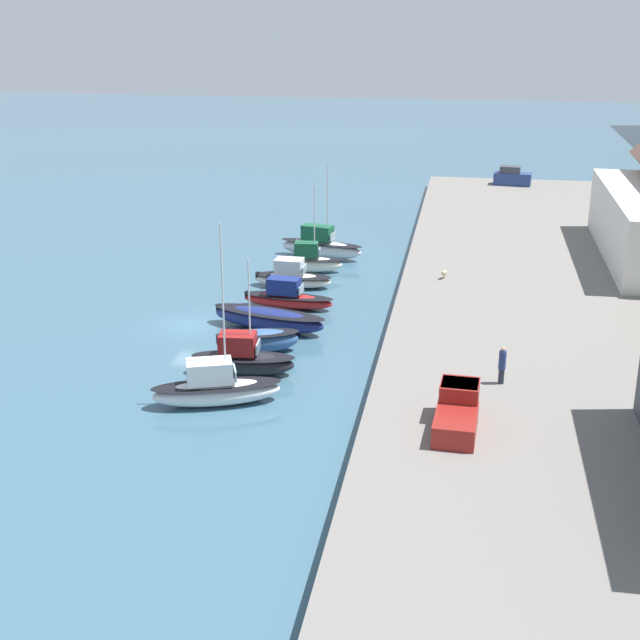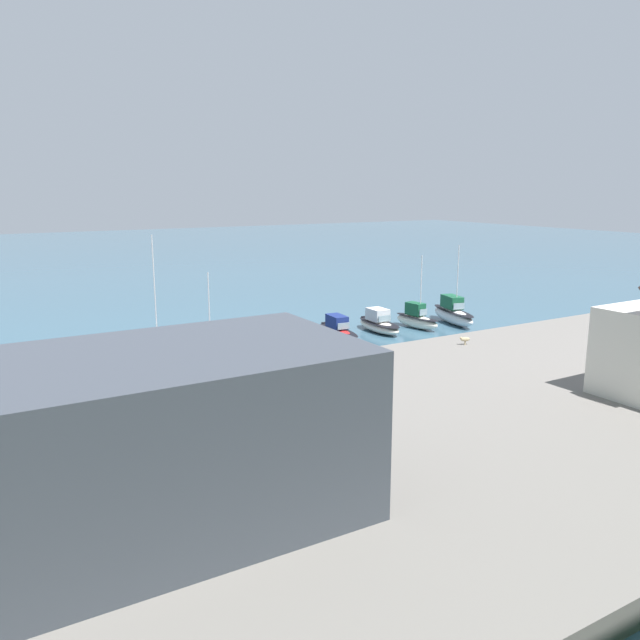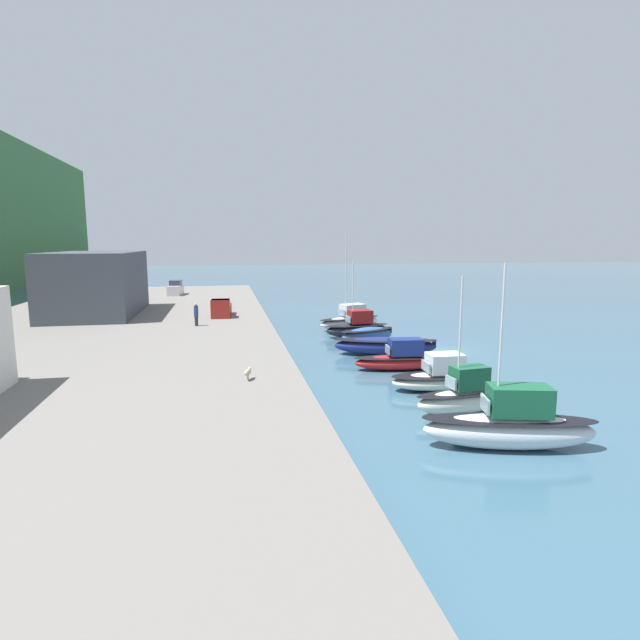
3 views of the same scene
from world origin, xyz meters
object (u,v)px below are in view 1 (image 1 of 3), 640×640
(moored_boat_5, at_px, (258,341))
(moored_boat_2, at_px, (292,277))
(moored_boat_6, at_px, (242,359))
(person_on_quay, at_px, (502,365))
(moored_boat_0, at_px, (321,246))
(dog_on_quay, at_px, (444,273))
(pickup_truck_0, at_px, (457,411))
(moored_boat_3, at_px, (287,297))
(parked_car_0, at_px, (512,177))
(moored_boat_7, at_px, (216,388))
(moored_boat_1, at_px, (309,261))
(moored_boat_4, at_px, (269,319))

(moored_boat_5, bearing_deg, moored_boat_2, 163.32)
(moored_boat_6, bearing_deg, person_on_quay, 78.50)
(moored_boat_0, height_order, dog_on_quay, moored_boat_0)
(moored_boat_2, distance_m, moored_boat_6, 17.69)
(moored_boat_5, distance_m, pickup_truck_0, 16.87)
(moored_boat_2, bearing_deg, dog_on_quay, 92.32)
(moored_boat_3, relative_size, parked_car_0, 1.57)
(pickup_truck_0, xyz_separation_m, person_on_quay, (-5.68, 2.26, 0.28))
(moored_boat_6, distance_m, moored_boat_7, 4.40)
(parked_car_0, bearing_deg, moored_boat_1, -19.30)
(moored_boat_5, distance_m, moored_boat_7, 7.97)
(moored_boat_2, xyz_separation_m, parked_car_0, (-39.07, 18.04, 1.37))
(moored_boat_4, height_order, moored_boat_6, moored_boat_6)
(moored_boat_0, xyz_separation_m, parked_car_0, (-30.21, 17.28, 1.11))
(moored_boat_0, distance_m, dog_on_quay, 14.10)
(moored_boat_0, xyz_separation_m, dog_on_quay, (8.81, 10.98, 0.65))
(moored_boat_1, xyz_separation_m, person_on_quay, (23.67, 15.00, 1.42))
(moored_boat_1, height_order, moored_boat_5, moored_boat_1)
(pickup_truck_0, bearing_deg, parked_car_0, 88.88)
(moored_boat_0, relative_size, moored_boat_4, 0.95)
(moored_boat_0, xyz_separation_m, moored_boat_2, (8.86, -0.76, -0.26))
(parked_car_0, distance_m, dog_on_quay, 39.53)
(moored_boat_5, bearing_deg, moored_boat_3, 160.55)
(moored_boat_6, relative_size, parked_car_0, 1.63)
(parked_car_0, bearing_deg, moored_boat_7, -9.00)
(moored_boat_0, height_order, parked_car_0, moored_boat_0)
(moored_boat_5, xyz_separation_m, moored_boat_6, (3.58, -0.08, 0.14))
(moored_boat_3, height_order, moored_boat_6, moored_boat_6)
(moored_boat_2, relative_size, moored_boat_4, 0.72)
(moored_boat_2, relative_size, pickup_truck_0, 1.29)
(person_on_quay, bearing_deg, moored_boat_4, -122.32)
(moored_boat_1, relative_size, moored_boat_7, 0.71)
(dog_on_quay, bearing_deg, moored_boat_7, 83.01)
(moored_boat_0, distance_m, moored_boat_3, 13.95)
(moored_boat_1, height_order, person_on_quay, moored_boat_1)
(moored_boat_1, xyz_separation_m, dog_on_quay, (4.19, 11.18, 0.78))
(moored_boat_7, bearing_deg, moored_boat_5, 156.85)
(moored_boat_4, distance_m, dog_on_quay, 15.10)
(moored_boat_4, relative_size, moored_boat_7, 0.84)
(person_on_quay, xyz_separation_m, dog_on_quay, (-19.48, -3.82, -0.64))
(moored_boat_3, distance_m, dog_on_quay, 12.26)
(moored_boat_1, bearing_deg, moored_boat_7, -7.05)
(moored_boat_4, xyz_separation_m, moored_boat_6, (7.89, 0.18, 0.18))
(moored_boat_7, relative_size, dog_on_quay, 11.74)
(moored_boat_0, distance_m, moored_boat_5, 22.97)
(moored_boat_7, bearing_deg, moored_boat_1, 159.28)
(moored_boat_6, bearing_deg, moored_boat_5, 173.91)
(moored_boat_3, height_order, dog_on_quay, moored_boat_3)
(moored_boat_2, relative_size, moored_boat_7, 0.61)
(moored_boat_6, bearing_deg, dog_on_quay, 142.77)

